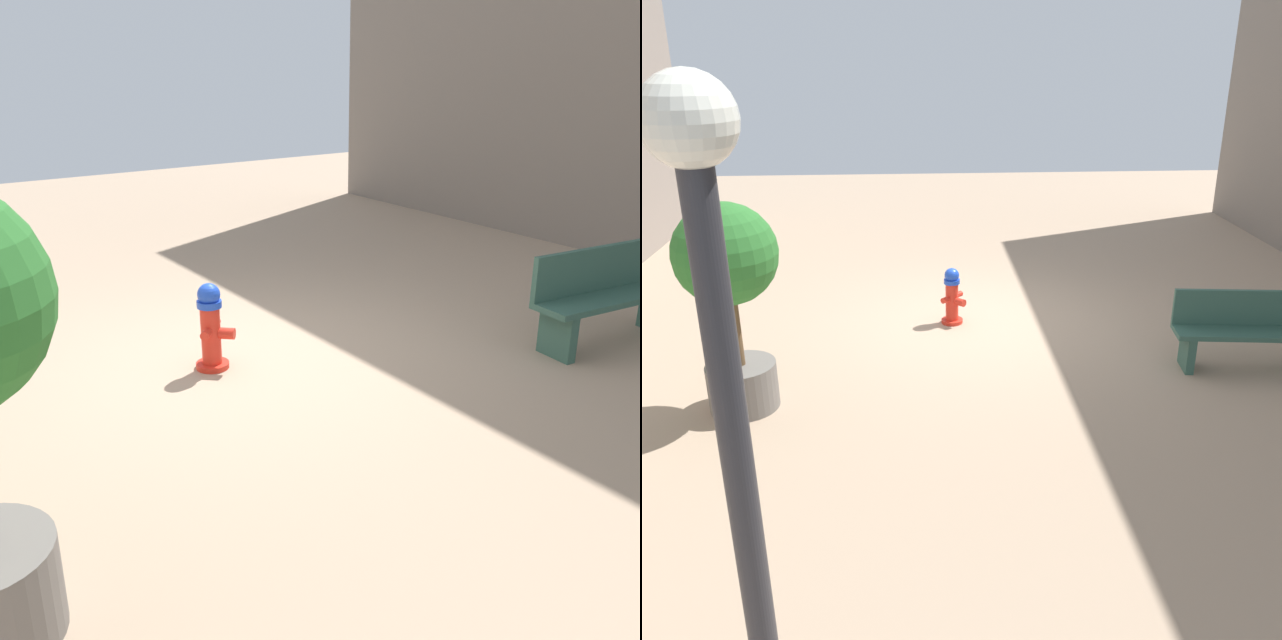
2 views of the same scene
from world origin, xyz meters
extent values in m
plane|color=tan|center=(0.00, 0.00, 0.00)|extent=(23.40, 23.40, 0.00)
cylinder|color=red|center=(0.50, 0.05, 0.03)|extent=(0.30, 0.30, 0.05)
cylinder|color=red|center=(0.50, 0.05, 0.32)|extent=(0.18, 0.18, 0.54)
cylinder|color=blue|center=(0.50, 0.05, 0.62)|extent=(0.22, 0.22, 0.06)
sphere|color=blue|center=(0.50, 0.05, 0.70)|extent=(0.20, 0.20, 0.20)
cylinder|color=red|center=(0.41, -0.05, 0.38)|extent=(0.15, 0.15, 0.08)
cylinder|color=red|center=(0.59, 0.14, 0.38)|extent=(0.15, 0.15, 0.08)
cylinder|color=red|center=(0.39, 0.15, 0.34)|extent=(0.17, 0.17, 0.10)
cube|color=#33594C|center=(-2.26, 1.70, 0.23)|extent=(0.14, 0.40, 0.45)
cube|color=#33594C|center=(-2.97, 1.77, 0.48)|extent=(1.83, 0.63, 0.06)
cube|color=#33594C|center=(-2.99, 1.59, 0.73)|extent=(1.78, 0.26, 0.44)
camera|label=1|loc=(3.15, 5.50, 2.67)|focal=40.15mm
camera|label=2|loc=(0.96, 9.08, 3.72)|focal=38.77mm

